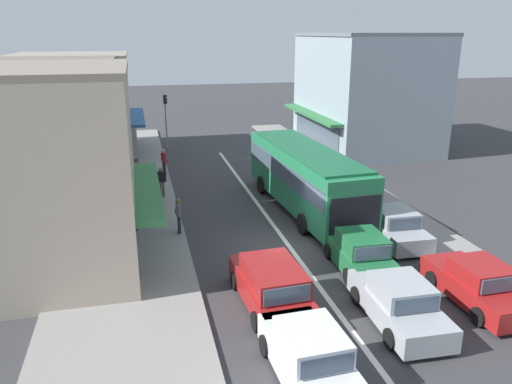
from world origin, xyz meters
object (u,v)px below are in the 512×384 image
hatchback_queue_far_back (359,253)px  parked_sedan_kerb_second (393,226)px  parked_sedan_kerb_front (478,285)px  pedestrian_far_walker (161,180)px  parked_sedan_kerb_third (344,189)px  sedan_behind_bus_mid (399,303)px  pedestrian_browsing_midblock (179,213)px  wagon_behind_bus_near (271,286)px  parked_sedan_kerb_rear (309,162)px  pedestrian_with_handbag_near (164,160)px  traffic_light_downstreet (166,112)px  city_bus (305,175)px  hatchback_adjacent_lane_lead (308,354)px

hatchback_queue_far_back → parked_sedan_kerb_second: (2.64, 2.26, -0.05)m
parked_sedan_kerb_front → pedestrian_far_walker: 16.68m
parked_sedan_kerb_third → sedan_behind_bus_mid: bearing=-104.7°
parked_sedan_kerb_front → parked_sedan_kerb_second: bearing=92.0°
pedestrian_browsing_midblock → hatchback_queue_far_back: bearing=-38.1°
wagon_behind_bus_near → parked_sedan_kerb_front: (6.79, -1.39, -0.08)m
parked_sedan_kerb_front → parked_sedan_kerb_third: bearing=90.7°
parked_sedan_kerb_front → pedestrian_far_walker: size_ratio=2.59×
parked_sedan_kerb_rear → pedestrian_with_handbag_near: (-9.24, 0.91, 0.40)m
parked_sedan_kerb_rear → traffic_light_downstreet: size_ratio=1.01×
sedan_behind_bus_mid → hatchback_queue_far_back: 3.66m
parked_sedan_kerb_front → pedestrian_browsing_midblock: 12.31m
sedan_behind_bus_mid → parked_sedan_kerb_rear: same height
parked_sedan_kerb_second → pedestrian_far_walker: 12.50m
traffic_light_downstreet → pedestrian_with_handbag_near: 8.13m
hatchback_queue_far_back → city_bus: bearing=88.8°
city_bus → parked_sedan_kerb_front: bearing=-75.2°
city_bus → pedestrian_browsing_midblock: city_bus is taller
sedan_behind_bus_mid → wagon_behind_bus_near: size_ratio=0.93×
parked_sedan_kerb_front → parked_sedan_kerb_second: same height
hatchback_queue_far_back → parked_sedan_kerb_third: (2.68, 7.83, -0.05)m
wagon_behind_bus_near → parked_sedan_kerb_third: wagon_behind_bus_near is taller
city_bus → traffic_light_downstreet: traffic_light_downstreet is taller
parked_sedan_kerb_rear → pedestrian_far_walker: pedestrian_far_walker is taller
parked_sedan_kerb_second → hatchback_queue_far_back: bearing=-139.4°
sedan_behind_bus_mid → pedestrian_far_walker: (-6.49, 14.06, 0.40)m
parked_sedan_kerb_third → pedestrian_far_walker: bearing=164.8°
sedan_behind_bus_mid → parked_sedan_kerb_third: bearing=75.3°
parked_sedan_kerb_second → traffic_light_downstreet: bearing=112.2°
sedan_behind_bus_mid → wagon_behind_bus_near: (-3.62, 1.85, 0.08)m
hatchback_queue_far_back → sedan_behind_bus_mid: bearing=-95.3°
parked_sedan_kerb_front → parked_sedan_kerb_rear: bearing=90.0°
hatchback_adjacent_lane_lead → parked_sedan_kerb_second: size_ratio=0.88×
parked_sedan_kerb_third → pedestrian_browsing_midblock: 9.50m
city_bus → pedestrian_far_walker: 7.85m
hatchback_adjacent_lane_lead → pedestrian_far_walker: 16.17m
sedan_behind_bus_mid → parked_sedan_kerb_third: 11.86m
hatchback_queue_far_back → pedestrian_with_handbag_near: (-6.41, 14.81, 0.36)m
parked_sedan_kerb_front → parked_sedan_kerb_third: (-0.14, 11.01, 0.00)m
parked_sedan_kerb_second → wagon_behind_bus_near: bearing=-148.5°
hatchback_adjacent_lane_lead → traffic_light_downstreet: 28.33m
hatchback_adjacent_lane_lead → pedestrian_with_handbag_near: 20.45m
wagon_behind_bus_near → pedestrian_far_walker: size_ratio=2.81×
traffic_light_downstreet → pedestrian_browsing_midblock: traffic_light_downstreet is taller
pedestrian_far_walker → pedestrian_with_handbag_near: bearing=84.5°
city_bus → hatchback_adjacent_lane_lead: city_bus is taller
city_bus → pedestrian_with_handbag_near: bearing=129.7°
sedan_behind_bus_mid → traffic_light_downstreet: traffic_light_downstreet is taller
parked_sedan_kerb_second → city_bus: bearing=118.1°
parked_sedan_kerb_second → traffic_light_downstreet: traffic_light_downstreet is taller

